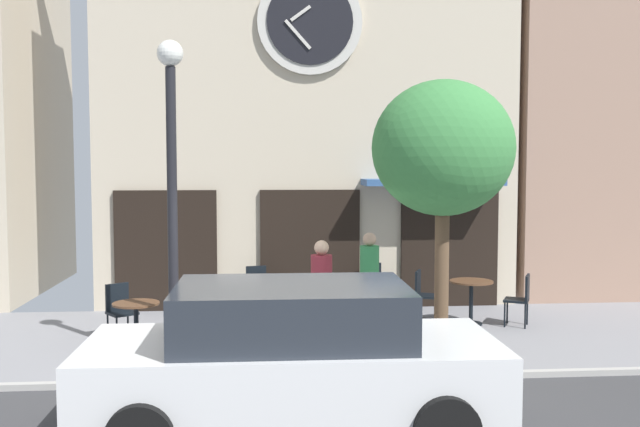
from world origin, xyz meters
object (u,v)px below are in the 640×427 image
(cafe_table_rightmost, at_px, (471,293))
(pedestrian_green, at_px, (369,281))
(cafe_table_near_curb, at_px, (277,293))
(cafe_chair_corner, at_px, (120,307))
(cafe_chair_outer, at_px, (262,304))
(cafe_chair_under_awning, at_px, (521,296))
(street_lamp, at_px, (172,202))
(cafe_chair_curbside, at_px, (257,286))
(parked_car_white, at_px, (292,360))
(cafe_table_near_door, at_px, (136,318))
(cafe_chair_facing_wall, at_px, (423,291))
(cafe_table_center_right, at_px, (378,289))
(street_tree, at_px, (443,150))
(cafe_chair_right_end, at_px, (372,283))
(pedestrian_maroon, at_px, (322,294))
(cafe_chair_left_end, at_px, (340,294))

(cafe_table_rightmost, bearing_deg, pedestrian_green, -166.62)
(cafe_table_near_curb, xyz_separation_m, cafe_chair_corner, (-2.52, -0.94, -0.02))
(cafe_chair_outer, relative_size, cafe_chair_under_awning, 1.00)
(street_lamp, bearing_deg, cafe_chair_outer, 51.35)
(cafe_chair_curbside, bearing_deg, parked_car_white, -86.12)
(street_lamp, xyz_separation_m, cafe_table_near_door, (-0.63, 0.64, -1.75))
(cafe_chair_facing_wall, relative_size, pedestrian_green, 0.54)
(cafe_table_center_right, relative_size, cafe_chair_curbside, 0.85)
(cafe_chair_curbside, bearing_deg, cafe_chair_outer, -86.74)
(street_tree, xyz_separation_m, cafe_chair_right_end, (-0.41, 3.67, -2.47))
(cafe_table_near_door, xyz_separation_m, cafe_chair_facing_wall, (4.73, 1.77, 0.00))
(cafe_chair_right_end, relative_size, pedestrian_maroon, 0.54)
(cafe_chair_corner, height_order, cafe_chair_curbside, same)
(street_tree, bearing_deg, cafe_chair_outer, 144.05)
(cafe_chair_under_awning, xyz_separation_m, pedestrian_maroon, (-3.57, -1.33, 0.33))
(cafe_chair_right_end, distance_m, cafe_chair_corner, 4.77)
(cafe_chair_under_awning, bearing_deg, cafe_chair_facing_wall, 160.07)
(cafe_chair_under_awning, bearing_deg, street_lamp, -162.09)
(cafe_table_near_curb, distance_m, pedestrian_green, 1.71)
(cafe_chair_right_end, distance_m, cafe_chair_under_awning, 2.83)
(cafe_chair_right_end, bearing_deg, cafe_chair_outer, -138.49)
(street_tree, distance_m, cafe_chair_facing_wall, 3.66)
(street_tree, height_order, cafe_table_near_door, street_tree)
(cafe_chair_curbside, distance_m, cafe_chair_under_awning, 4.73)
(street_tree, height_order, pedestrian_green, street_tree)
(street_lamp, height_order, cafe_chair_under_awning, street_lamp)
(cafe_chair_outer, bearing_deg, pedestrian_green, 2.06)
(cafe_table_near_door, distance_m, cafe_table_center_right, 4.40)
(cafe_chair_right_end, height_order, cafe_chair_corner, same)
(pedestrian_maroon, bearing_deg, cafe_chair_facing_wall, 43.87)
(cafe_chair_outer, xyz_separation_m, cafe_chair_right_end, (2.09, 1.85, 0.00))
(cafe_table_near_curb, distance_m, cafe_chair_corner, 2.69)
(cafe_chair_right_end, relative_size, pedestrian_green, 0.54)
(cafe_table_center_right, relative_size, cafe_chair_under_awning, 0.85)
(cafe_table_center_right, relative_size, cafe_chair_outer, 0.85)
(cafe_table_near_curb, xyz_separation_m, parked_car_white, (0.04, -5.00, 0.22))
(cafe_chair_left_end, bearing_deg, cafe_table_near_door, -153.28)
(cafe_table_near_door, height_order, cafe_chair_corner, cafe_chair_corner)
(cafe_chair_outer, bearing_deg, street_tree, -35.95)
(cafe_table_near_curb, xyz_separation_m, cafe_chair_right_end, (1.83, 1.03, -0.02))
(cafe_chair_left_end, relative_size, pedestrian_maroon, 0.54)
(cafe_chair_corner, height_order, parked_car_white, parked_car_white)
(cafe_table_near_door, relative_size, cafe_chair_curbside, 0.84)
(pedestrian_green, bearing_deg, cafe_chair_curbside, 140.18)
(cafe_chair_outer, bearing_deg, pedestrian_maroon, -49.79)
(cafe_chair_under_awning, bearing_deg, cafe_chair_corner, -176.50)
(street_lamp, bearing_deg, cafe_chair_left_end, 41.12)
(cafe_chair_facing_wall, bearing_deg, pedestrian_green, -143.71)
(cafe_table_center_right, bearing_deg, cafe_chair_right_end, 88.75)
(street_tree, xyz_separation_m, cafe_chair_left_end, (-1.15, 2.52, -2.47))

